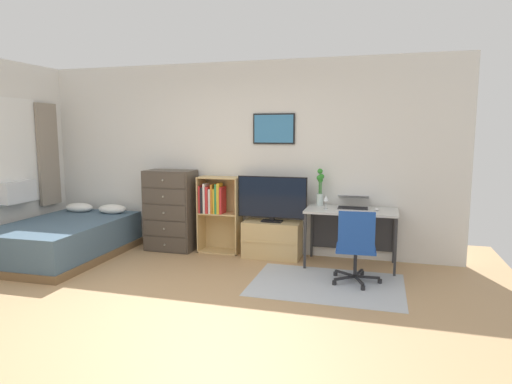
% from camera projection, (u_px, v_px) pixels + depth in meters
% --- Properties ---
extents(ground_plane, '(7.20, 7.20, 0.00)m').
position_uv_depth(ground_plane, '(161.00, 314.00, 4.16)').
color(ground_plane, tan).
extents(wall_back_with_posters, '(6.12, 0.09, 2.70)m').
position_uv_depth(wall_back_with_posters, '(240.00, 158.00, 6.29)').
color(wall_back_with_posters, silver).
rests_on(wall_back_with_posters, ground_plane).
extents(area_rug, '(1.70, 1.20, 0.01)m').
position_uv_depth(area_rug, '(327.00, 284.00, 4.97)').
color(area_rug, '#B2B7BC').
rests_on(area_rug, ground_plane).
extents(bed, '(1.36, 2.02, 0.63)m').
position_uv_depth(bed, '(65.00, 239.00, 6.04)').
color(bed, brown).
rests_on(bed, ground_plane).
extents(dresser, '(0.70, 0.46, 1.17)m').
position_uv_depth(dresser, '(171.00, 210.00, 6.40)').
color(dresser, '#4C4238').
rests_on(dresser, ground_plane).
extents(bookshelf, '(0.59, 0.30, 1.09)m').
position_uv_depth(bookshelf, '(217.00, 207.00, 6.26)').
color(bookshelf, tan).
rests_on(bookshelf, ground_plane).
extents(tv_stand, '(0.78, 0.41, 0.50)m').
position_uv_depth(tv_stand, '(272.00, 239.00, 6.05)').
color(tv_stand, tan).
rests_on(tv_stand, ground_plane).
extents(television, '(0.96, 0.16, 0.62)m').
position_uv_depth(television, '(272.00, 199.00, 5.95)').
color(television, black).
rests_on(television, tv_stand).
extents(desk, '(1.15, 0.62, 0.74)m').
position_uv_depth(desk, '(352.00, 218.00, 5.68)').
color(desk, silver).
rests_on(desk, ground_plane).
extents(office_chair, '(0.57, 0.58, 0.86)m').
position_uv_depth(office_chair, '(356.00, 245.00, 4.92)').
color(office_chair, '#232326').
rests_on(office_chair, ground_plane).
extents(laptop, '(0.41, 0.44, 0.17)m').
position_uv_depth(laptop, '(353.00, 203.00, 5.69)').
color(laptop, '#B7B7BC').
rests_on(laptop, desk).
extents(computer_mouse, '(0.06, 0.10, 0.03)m').
position_uv_depth(computer_mouse, '(377.00, 209.00, 5.50)').
color(computer_mouse, silver).
rests_on(computer_mouse, desk).
extents(bamboo_vase, '(0.10, 0.10, 0.50)m').
position_uv_depth(bamboo_vase, '(320.00, 188.00, 5.86)').
color(bamboo_vase, silver).
rests_on(bamboo_vase, desk).
extents(wine_glass, '(0.07, 0.07, 0.18)m').
position_uv_depth(wine_glass, '(326.00, 199.00, 5.59)').
color(wine_glass, silver).
rests_on(wine_glass, desk).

